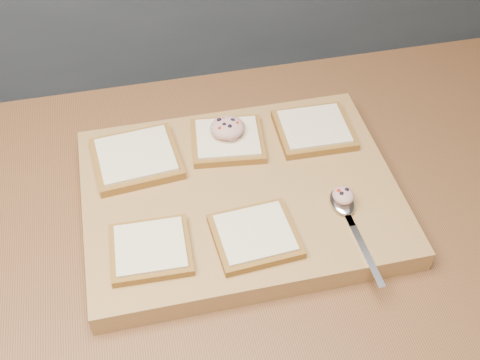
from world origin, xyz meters
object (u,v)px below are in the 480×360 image
at_px(tuna_salad_dollop, 227,127).
at_px(spoon, 345,209).
at_px(bread_far_center, 228,140).
at_px(cutting_board, 240,196).

xyz_separation_m(tuna_salad_dollop, spoon, (0.14, -0.18, -0.02)).
bearing_deg(bread_far_center, tuna_salad_dollop, 78.22).
height_order(tuna_salad_dollop, spoon, tuna_salad_dollop).
height_order(cutting_board, tuna_salad_dollop, tuna_salad_dollop).
distance_m(tuna_salad_dollop, spoon, 0.23).
bearing_deg(spoon, bread_far_center, 128.02).
distance_m(cutting_board, bread_far_center, 0.10).
height_order(bread_far_center, spoon, bread_far_center).
height_order(bread_far_center, tuna_salad_dollop, tuna_salad_dollop).
bearing_deg(tuna_salad_dollop, cutting_board, -91.60).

